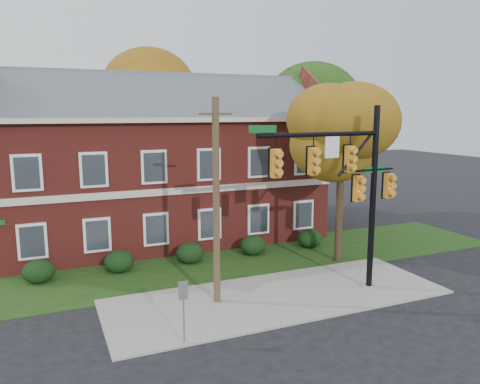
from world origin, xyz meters
name	(u,v)px	position (x,y,z in m)	size (l,w,h in m)	color
ground	(290,307)	(0.00, 0.00, 0.00)	(120.00, 120.00, 0.00)	black
sidewalk	(278,296)	(0.00, 1.00, 0.04)	(14.00, 5.00, 0.08)	gray
grass_strip	(232,262)	(0.00, 6.00, 0.02)	(30.00, 6.00, 0.04)	#193811
apartment_building	(162,156)	(-2.00, 11.95, 4.99)	(18.80, 8.80, 9.74)	maroon
hedge_far_left	(39,271)	(-9.00, 6.70, 0.53)	(1.40, 1.26, 1.05)	black
hedge_left	(119,262)	(-5.50, 6.70, 0.53)	(1.40, 1.26, 1.05)	black
hedge_center	(190,253)	(-2.00, 6.70, 0.53)	(1.40, 1.26, 1.05)	black
hedge_right	(253,245)	(1.50, 6.70, 0.53)	(1.40, 1.26, 1.05)	black
hedge_far_right	(310,238)	(5.00, 6.70, 0.53)	(1.40, 1.26, 1.05)	black
tree_near_right	(348,130)	(5.22, 3.87, 6.67)	(4.50, 4.25, 8.58)	black
tree_right_rear	(320,103)	(9.31, 12.81, 8.12)	(6.30, 5.95, 10.62)	black
tree_far_rear	(153,94)	(-0.66, 19.79, 8.84)	(6.84, 6.46, 11.52)	black
traffic_signal	(348,180)	(2.61, 0.16, 4.83)	(6.96, 0.87, 7.78)	gray
utility_pole	(216,202)	(-2.50, 1.45, 4.09)	(1.24, 0.36, 8.07)	#4A3722
sign_post	(183,302)	(-4.67, -1.32, 1.48)	(0.32, 0.06, 2.18)	slate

